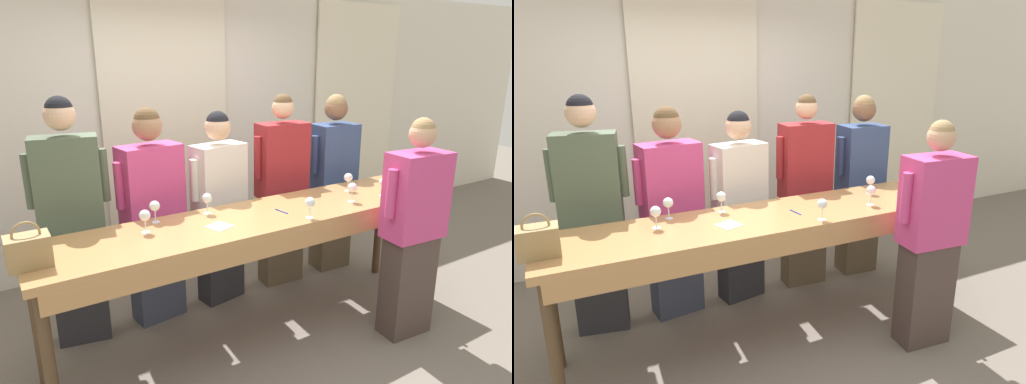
{
  "view_description": "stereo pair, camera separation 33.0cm",
  "coord_description": "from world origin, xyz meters",
  "views": [
    {
      "loc": [
        -1.67,
        -2.62,
        2.07
      ],
      "look_at": [
        0.0,
        0.07,
        1.12
      ],
      "focal_mm": 32.0,
      "sensor_mm": 36.0,
      "label": 1
    },
    {
      "loc": [
        -1.38,
        -2.78,
        2.07
      ],
      "look_at": [
        0.0,
        0.07,
        1.12
      ],
      "focal_mm": 32.0,
      "sensor_mm": 36.0,
      "label": 2
    }
  ],
  "objects": [
    {
      "name": "ground_plane",
      "position": [
        0.0,
        0.0,
        0.0
      ],
      "size": [
        18.0,
        18.0,
        0.0
      ],
      "primitive_type": "plane",
      "color": "#70665B"
    },
    {
      "name": "curtain_panel_center",
      "position": [
        0.0,
        1.75,
        1.34
      ],
      "size": [
        1.31,
        0.03,
        2.69
      ],
      "color": "#EFE5C6",
      "rests_on": "ground_plane"
    },
    {
      "name": "guest_navy_coat",
      "position": [
        1.23,
        0.63,
        0.88
      ],
      "size": [
        0.52,
        0.3,
        1.73
      ],
      "color": "brown",
      "rests_on": "ground_plane"
    },
    {
      "name": "host_pouring",
      "position": [
        0.95,
        -0.58,
        0.84
      ],
      "size": [
        0.56,
        0.28,
        1.67
      ],
      "color": "#473833",
      "rests_on": "ground_plane"
    },
    {
      "name": "wall_back",
      "position": [
        0.0,
        1.81,
        1.4
      ],
      "size": [
        12.0,
        0.06,
        2.8
      ],
      "color": "silver",
      "rests_on": "ground_plane"
    },
    {
      "name": "guest_cream_sweater",
      "position": [
        -0.01,
        0.63,
        0.85
      ],
      "size": [
        0.55,
        0.3,
        1.65
      ],
      "color": "#28282D",
      "rests_on": "ground_plane"
    },
    {
      "name": "guest_pink_top",
      "position": [
        -0.59,
        0.63,
        0.87
      ],
      "size": [
        0.58,
        0.31,
        1.71
      ],
      "color": "#383D51",
      "rests_on": "ground_plane"
    },
    {
      "name": "wine_glass_center_mid",
      "position": [
        0.25,
        -0.25,
        1.08
      ],
      "size": [
        0.07,
        0.07,
        0.15
      ],
      "color": "white",
      "rests_on": "tasting_bar"
    },
    {
      "name": "guest_striped_shirt",
      "position": [
        0.62,
        0.63,
        0.89
      ],
      "size": [
        0.56,
        0.26,
        1.76
      ],
      "color": "brown",
      "rests_on": "ground_plane"
    },
    {
      "name": "wine_bottle",
      "position": [
        1.24,
        -0.14,
        1.09
      ],
      "size": [
        0.08,
        0.08,
        0.33
      ],
      "color": "black",
      "rests_on": "tasting_bar"
    },
    {
      "name": "pen",
      "position": [
        0.16,
        -0.04,
        0.97
      ],
      "size": [
        0.03,
        0.13,
        0.01
      ],
      "color": "#193399",
      "rests_on": "tasting_bar"
    },
    {
      "name": "wine_glass_center_right",
      "position": [
        0.94,
        0.11,
        1.08
      ],
      "size": [
        0.07,
        0.07,
        0.15
      ],
      "color": "white",
      "rests_on": "tasting_bar"
    },
    {
      "name": "curtain_panel_right",
      "position": [
        2.55,
        1.75,
        1.34
      ],
      "size": [
        1.31,
        0.03,
        2.69
      ],
      "color": "#EFE5C6",
      "rests_on": "ground_plane"
    },
    {
      "name": "tasting_bar",
      "position": [
        0.0,
        -0.02,
        0.88
      ],
      "size": [
        3.18,
        0.67,
        0.97
      ],
      "color": "#B27F4C",
      "rests_on": "ground_plane"
    },
    {
      "name": "handbag",
      "position": [
        -1.52,
        -0.06,
        1.06
      ],
      "size": [
        0.23,
        0.15,
        0.26
      ],
      "color": "#997A4C",
      "rests_on": "tasting_bar"
    },
    {
      "name": "wine_glass_center_left",
      "position": [
        -0.71,
        0.24,
        1.08
      ],
      "size": [
        0.07,
        0.07,
        0.15
      ],
      "color": "white",
      "rests_on": "tasting_bar"
    },
    {
      "name": "wine_glass_front_left",
      "position": [
        -0.82,
        0.09,
        1.08
      ],
      "size": [
        0.07,
        0.07,
        0.15
      ],
      "color": "white",
      "rests_on": "tasting_bar"
    },
    {
      "name": "wine_glass_front_right",
      "position": [
        1.08,
        -0.15,
        1.08
      ],
      "size": [
        0.07,
        0.07,
        0.15
      ],
      "color": "white",
      "rests_on": "tasting_bar"
    },
    {
      "name": "wine_glass_back_left",
      "position": [
        0.76,
        -0.13,
        1.08
      ],
      "size": [
        0.07,
        0.07,
        0.15
      ],
      "color": "white",
      "rests_on": "tasting_bar"
    },
    {
      "name": "napkin",
      "position": [
        -0.37,
        -0.07,
        0.97
      ],
      "size": [
        0.18,
        0.18,
        0.0
      ],
      "color": "white",
      "rests_on": "tasting_bar"
    },
    {
      "name": "guest_olive_jacket",
      "position": [
        -1.18,
        0.63,
        0.94
      ],
      "size": [
        0.55,
        0.29,
        1.82
      ],
      "color": "#28282D",
      "rests_on": "ground_plane"
    },
    {
      "name": "wine_glass_front_mid",
      "position": [
        -0.32,
        0.21,
        1.08
      ],
      "size": [
        0.07,
        0.07,
        0.15
      ],
      "color": "white",
      "rests_on": "tasting_bar"
    }
  ]
}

